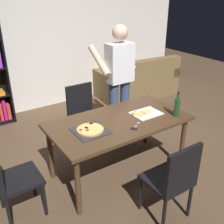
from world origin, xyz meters
name	(u,v)px	position (x,y,z in m)	size (l,w,h in m)	color
ground_plane	(118,171)	(0.00, 0.00, 0.00)	(12.00, 12.00, 0.00)	brown
back_wall	(38,35)	(0.00, 2.60, 1.40)	(6.40, 0.10, 2.80)	silver
dining_table	(119,126)	(0.00, 0.00, 0.68)	(1.68, 0.89, 0.75)	#4C331E
chair_near_camera	(173,178)	(0.00, -0.93, 0.51)	(0.42, 0.42, 0.90)	black
chair_far_side	(83,111)	(0.00, 0.93, 0.51)	(0.42, 0.42, 0.90)	black
chair_left_end	(9,175)	(-1.32, 0.00, 0.51)	(0.42, 0.42, 0.90)	black
couch	(138,82)	(1.89, 1.99, 0.30)	(1.77, 1.00, 0.85)	brown
person_serving_pizza	(119,78)	(0.49, 0.71, 1.00)	(0.55, 0.54, 1.75)	#38476B
pepperoni_pizza_on_tray	(90,130)	(-0.42, -0.04, 0.77)	(0.36, 0.36, 0.04)	#2D2D33
pizza_slices_on_towel	(145,113)	(0.37, -0.03, 0.76)	(0.37, 0.28, 0.03)	white
wine_bottle	(177,107)	(0.66, -0.29, 0.87)	(0.07, 0.07, 0.32)	#194723
kitchen_scissors	(135,127)	(0.04, -0.25, 0.76)	(0.19, 0.15, 0.01)	silver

